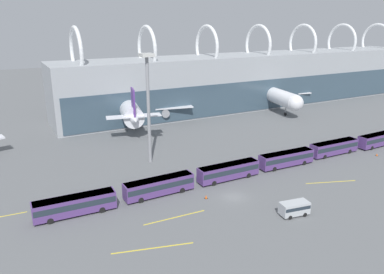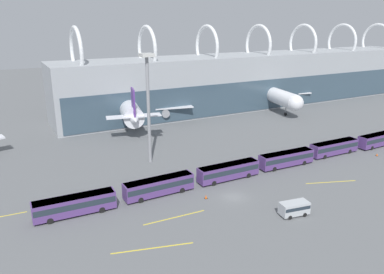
# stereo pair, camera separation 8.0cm
# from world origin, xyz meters

# --- Properties ---
(ground_plane) EXTENTS (440.00, 440.00, 0.00)m
(ground_plane) POSITION_xyz_m (0.00, 0.00, 0.00)
(ground_plane) COLOR slate
(terminal_building) EXTENTS (146.93, 19.27, 29.38)m
(terminal_building) POSITION_xyz_m (50.95, 61.06, 9.81)
(terminal_building) COLOR #9EA3A8
(terminal_building) RESTS_ON ground_plane
(airliner_at_gate_far) EXTENTS (39.91, 38.64, 13.81)m
(airliner_at_gate_far) POSITION_xyz_m (-1.20, 55.65, 5.81)
(airliner_at_gate_far) COLOR silver
(airliner_at_gate_far) RESTS_ON ground_plane
(airliner_parked_remote) EXTENTS (35.16, 39.33, 15.51)m
(airliner_parked_remote) POSITION_xyz_m (51.69, 54.51, 5.44)
(airliner_parked_remote) COLOR white
(airliner_parked_remote) RESTS_ON ground_plane
(shuttle_bus_0) EXTENTS (13.32, 3.04, 3.27)m
(shuttle_bus_0) POSITION_xyz_m (-26.70, 6.82, 1.92)
(shuttle_bus_0) COLOR #56387A
(shuttle_bus_0) RESTS_ON ground_plane
(shuttle_bus_1) EXTENTS (13.31, 2.99, 3.27)m
(shuttle_bus_1) POSITION_xyz_m (-11.58, 7.10, 1.92)
(shuttle_bus_1) COLOR #56387A
(shuttle_bus_1) RESTS_ON ground_plane
(shuttle_bus_2) EXTENTS (13.25, 2.75, 3.27)m
(shuttle_bus_2) POSITION_xyz_m (3.54, 7.10, 1.92)
(shuttle_bus_2) COLOR #56387A
(shuttle_bus_2) RESTS_ON ground_plane
(shuttle_bus_3) EXTENTS (13.33, 3.11, 3.27)m
(shuttle_bus_3) POSITION_xyz_m (18.66, 7.13, 1.92)
(shuttle_bus_3) COLOR #56387A
(shuttle_bus_3) RESTS_ON ground_plane
(shuttle_bus_4) EXTENTS (13.28, 2.87, 3.27)m
(shuttle_bus_4) POSITION_xyz_m (33.78, 7.57, 1.92)
(shuttle_bus_4) COLOR #56387A
(shuttle_bus_4) RESTS_ON ground_plane
(shuttle_bus_5) EXTENTS (13.30, 2.96, 3.27)m
(shuttle_bus_5) POSITION_xyz_m (48.90, 6.80, 1.92)
(shuttle_bus_5) COLOR #56387A
(shuttle_bus_5) RESTS_ON ground_plane
(service_van_foreground) EXTENTS (5.12, 2.89, 2.31)m
(service_van_foreground) POSITION_xyz_m (5.17, -10.15, 1.36)
(service_van_foreground) COLOR #B2B7BC
(service_van_foreground) RESTS_ON ground_plane
(floodlight_mast) EXTENTS (2.78, 2.78, 24.17)m
(floodlight_mast) POSITION_xyz_m (-6.73, 23.63, 15.51)
(floodlight_mast) COLOR gray
(floodlight_mast) RESTS_ON ground_plane
(lane_stripe_0) EXTENTS (9.94, 3.76, 0.01)m
(lane_stripe_0) POSITION_xyz_m (20.88, -3.61, 0.00)
(lane_stripe_0) COLOR yellow
(lane_stripe_0) RESTS_ON ground_plane
(lane_stripe_1) EXTENTS (11.41, 3.18, 0.01)m
(lane_stripe_1) POSITION_xyz_m (-19.01, -8.01, 0.00)
(lane_stripe_1) COLOR yellow
(lane_stripe_1) RESTS_ON ground_plane
(lane_stripe_2) EXTENTS (10.80, 0.59, 0.01)m
(lane_stripe_2) POSITION_xyz_m (-12.59, -1.70, 0.00)
(lane_stripe_2) COLOR yellow
(lane_stripe_2) RESTS_ON ground_plane
(lane_stripe_3) EXTENTS (6.83, 0.63, 0.01)m
(lane_stripe_3) POSITION_xyz_m (-37.18, 11.85, 0.00)
(lane_stripe_3) COLOR yellow
(lane_stripe_3) RESTS_ON ground_plane
(traffic_cone_0) EXTENTS (0.59, 0.59, 0.58)m
(traffic_cone_0) POSITION_xyz_m (42.26, 2.11, 0.28)
(traffic_cone_0) COLOR black
(traffic_cone_0) RESTS_ON ground_plane
(traffic_cone_2) EXTENTS (0.55, 0.55, 0.72)m
(traffic_cone_2) POSITION_xyz_m (-4.67, 1.84, 0.35)
(traffic_cone_2) COLOR black
(traffic_cone_2) RESTS_ON ground_plane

